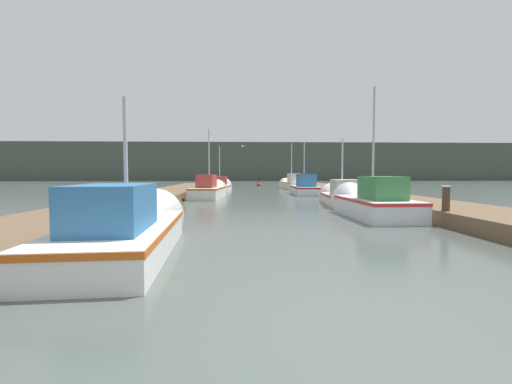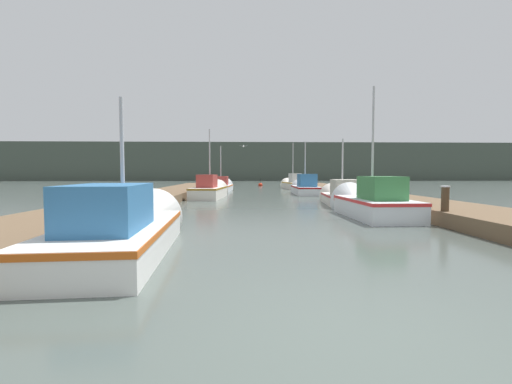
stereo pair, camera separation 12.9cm
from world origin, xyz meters
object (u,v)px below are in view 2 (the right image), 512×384
Objects in this scene: fishing_boat_4 at (305,188)px; seagull_lead at (243,146)px; fishing_boat_3 at (210,190)px; mooring_piling_1 at (445,206)px; mooring_piling_2 at (310,185)px; channel_buoy at (260,185)px; fishing_boat_6 at (292,184)px; fishing_boat_1 at (369,203)px; fishing_boat_5 at (221,186)px; fishing_boat_2 at (341,196)px; mooring_piling_0 at (209,182)px; fishing_boat_0 at (128,227)px.

fishing_boat_4 is 9.71× the size of seagull_lead.
mooring_piling_1 is at bearing -50.67° from fishing_boat_3.
mooring_piling_2 is at bearing 74.79° from fishing_boat_4.
mooring_piling_1 is at bearing -82.46° from channel_buoy.
fishing_boat_6 is 4.41× the size of mooring_piling_1.
mooring_piling_1 is 16.89m from seagull_lead.
fishing_boat_3 is at bearing 124.12° from fishing_boat_1.
fishing_boat_5 reaches higher than mooring_piling_2.
fishing_boat_1 reaches higher than fishing_boat_2.
mooring_piling_0 is 1.37× the size of channel_buoy.
fishing_boat_2 reaches higher than mooring_piling_0.
mooring_piling_2 is (-0.37, 19.22, -0.09)m from mooring_piling_1.
fishing_boat_3 is 5.40× the size of channel_buoy.
fishing_boat_0 is 1.07× the size of fishing_boat_3.
mooring_piling_2 is at bearing 91.70° from fishing_boat_2.
fishing_boat_1 is 5.02× the size of mooring_piling_2.
fishing_boat_3 is at bearing 124.29° from mooring_piling_1.
mooring_piling_0 is 1.14× the size of mooring_piling_1.
fishing_boat_0 is 8.67m from fishing_boat_1.
fishing_boat_4 is 0.95× the size of fishing_boat_5.
fishing_boat_3 is at bearing 84.87° from fishing_boat_0.
mooring_piling_2 is at bearing 85.33° from fishing_boat_1.
seagull_lead is at bearing -124.77° from fishing_boat_6.
fishing_boat_6 reaches higher than fishing_boat_5.
mooring_piling_2 is at bearing 65.73° from fishing_boat_0.
fishing_boat_0 is at bearing -110.27° from mooring_piling_2.
channel_buoy is at bearing 101.12° from fishing_boat_4.
fishing_boat_2 is at bearing 85.38° from fishing_boat_1.
fishing_boat_6 is 9.52× the size of seagull_lead.
fishing_boat_2 is at bearing -61.02° from mooring_piling_0.
fishing_boat_5 is at bearing 122.95° from fishing_boat_2.
mooring_piling_2 is at bearing -85.98° from fishing_boat_6.
fishing_boat_1 reaches higher than mooring_piling_0.
fishing_boat_3 is 14.04m from fishing_boat_6.
fishing_boat_4 reaches higher than fishing_boat_0.
seagull_lead is (-1.97, -15.35, 3.41)m from channel_buoy.
mooring_piling_2 is (1.02, 16.81, 0.04)m from fishing_boat_1.
fishing_boat_4 is at bearing 33.28° from fishing_boat_3.
fishing_boat_1 is 5.14× the size of channel_buoy.
fishing_boat_3 reaches higher than fishing_boat_4.
channel_buoy is (-2.98, 23.65, -0.25)m from fishing_boat_2.
fishing_boat_0 is 5.79× the size of channel_buoy.
mooring_piling_1 is at bearing -83.25° from fishing_boat_4.
fishing_boat_6 is at bearing 99.48° from mooring_piling_2.
fishing_boat_0 is at bearing -86.07° from fishing_boat_3.
mooring_piling_2 is (7.67, -1.15, 0.13)m from fishing_boat_5.
fishing_boat_4 reaches higher than mooring_piling_2.
fishing_boat_0 is at bearing -88.02° from mooring_piling_0.
mooring_piling_0 is (-1.25, 1.61, 0.30)m from fishing_boat_5.
fishing_boat_2 is 10.17m from seagull_lead.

